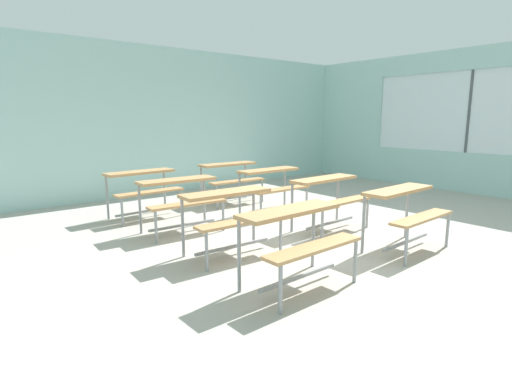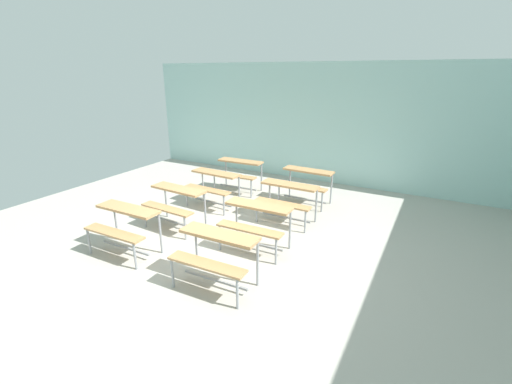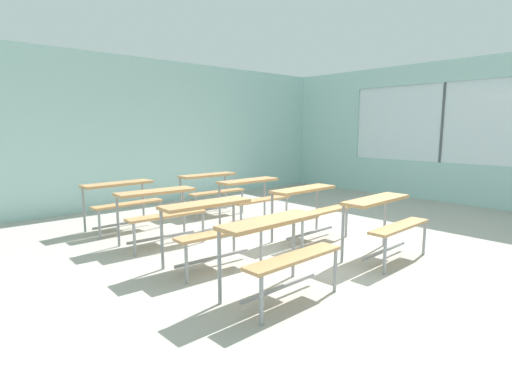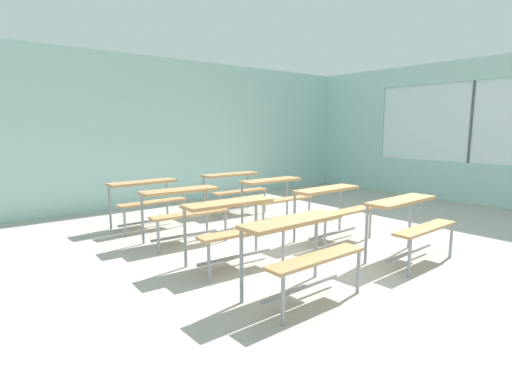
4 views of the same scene
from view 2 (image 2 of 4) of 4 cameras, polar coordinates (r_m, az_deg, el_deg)
ground at (r=5.73m, az=-6.41°, el=-9.88°), size 10.00×9.00×0.05m
wall_back at (r=9.13m, az=9.85°, el=11.16°), size 10.00×0.12×3.00m
desk_bench_r0c0 at (r=5.76m, az=-21.15°, el=-4.45°), size 1.11×0.61×0.74m
desk_bench_r0c1 at (r=4.60m, az=-6.79°, el=-9.33°), size 1.12×0.63×0.74m
desk_bench_r1c0 at (r=6.45m, az=-13.37°, el=-1.11°), size 1.13×0.64×0.74m
desk_bench_r1c1 at (r=5.50m, az=-0.07°, el=-4.19°), size 1.11×0.62×0.74m
desk_bench_r2c0 at (r=7.33m, az=-7.17°, el=1.77°), size 1.13×0.65×0.74m
desk_bench_r2c1 at (r=6.53m, az=5.21°, el=-0.38°), size 1.10×0.60×0.74m
desk_bench_r3c0 at (r=8.26m, az=-2.96°, el=3.91°), size 1.12×0.64×0.74m
desk_bench_r3c1 at (r=7.54m, az=8.33°, el=2.21°), size 1.12×0.63×0.74m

